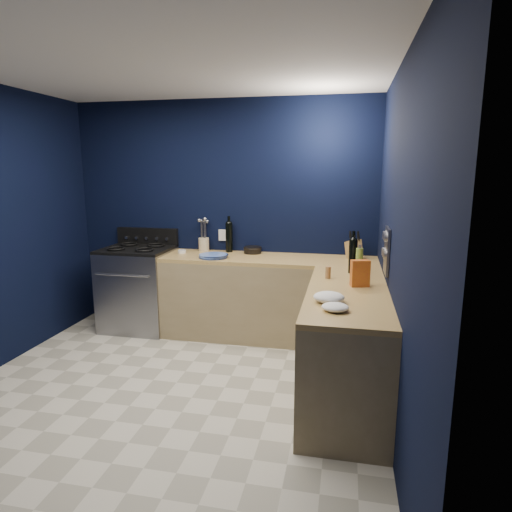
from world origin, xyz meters
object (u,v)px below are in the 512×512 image
(utensil_crock, at_px, (204,244))
(plate_stack, at_px, (213,256))
(gas_range, at_px, (139,289))
(knife_block, at_px, (354,250))
(crouton_bag, at_px, (360,273))

(utensil_crock, bearing_deg, plate_stack, -58.42)
(gas_range, xyz_separation_m, plate_stack, (0.95, -0.12, 0.46))
(knife_block, bearing_deg, utensil_crock, 148.04)
(knife_block, xyz_separation_m, crouton_bag, (0.04, -1.10, 0.01))
(gas_range, xyz_separation_m, utensil_crock, (0.72, 0.25, 0.52))
(utensil_crock, bearing_deg, gas_range, -160.91)
(gas_range, relative_size, plate_stack, 3.04)
(plate_stack, xyz_separation_m, utensil_crock, (-0.23, 0.37, 0.06))
(gas_range, height_order, utensil_crock, utensil_crock)
(plate_stack, distance_m, utensil_crock, 0.44)
(plate_stack, relative_size, knife_block, 1.53)
(gas_range, relative_size, utensil_crock, 6.08)
(knife_block, distance_m, crouton_bag, 1.10)
(crouton_bag, bearing_deg, gas_range, 142.08)
(gas_range, relative_size, knife_block, 4.65)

